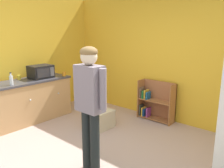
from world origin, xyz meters
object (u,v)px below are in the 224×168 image
Objects in this scene: standing_person at (90,99)px; pet_carrier at (99,119)px; clear_bottle at (11,80)px; yellow_cup at (19,77)px; kitchen_counter at (23,102)px; bookshelf at (155,103)px; orange_cup at (64,74)px; microwave at (41,72)px.

pet_carrier is at bearing 130.16° from standing_person.
clear_bottle reaches higher than yellow_cup.
kitchen_counter is 2.46× the size of bookshelf.
yellow_cup reaches higher than kitchen_counter.
bookshelf is at bearing 51.73° from clear_bottle.
orange_cup is at bearing 175.71° from pet_carrier.
orange_cup is at bearing 63.89° from yellow_cup.
standing_person is 2.58m from yellow_cup.
microwave is at bearing 62.04° from yellow_cup.
pet_carrier is at bearing 15.06° from microwave.
clear_bottle reaches higher than kitchen_counter.
microwave reaches higher than bookshelf.
orange_cup is (-2.13, 1.22, -0.11)m from standing_person.
pet_carrier is (-0.95, 1.13, -0.88)m from standing_person.
pet_carrier is 1.94m from yellow_cup.
pet_carrier is at bearing 30.80° from kitchen_counter.
clear_bottle is (-1.81, -2.30, 0.63)m from bookshelf.
pet_carrier is at bearing -4.29° from orange_cup.
standing_person is at bearing -0.09° from clear_bottle.
pet_carrier is at bearing 42.44° from clear_bottle.
clear_bottle is at bearing -92.42° from orange_cup.
bookshelf is 2.98m from yellow_cup.
bookshelf reaches higher than pet_carrier.
standing_person reaches higher than microwave.
bookshelf is (1.99, 2.01, -0.08)m from kitchen_counter.
bookshelf is at bearing 31.62° from orange_cup.
standing_person is 7.09× the size of clear_bottle.
microwave is 5.05× the size of orange_cup.
clear_bottle is at bearing -43.40° from yellow_cup.
clear_bottle is (0.16, -0.75, -0.04)m from microwave.
standing_person is 3.63× the size of microwave.
standing_person is at bearing -7.90° from yellow_cup.
standing_person reaches higher than bookshelf.
orange_cup is at bearing 87.58° from clear_bottle.
kitchen_counter is 0.54m from yellow_cup.
clear_bottle is 0.51m from yellow_cup.
kitchen_counter reaches higher than pet_carrier.
orange_cup is at bearing 76.23° from kitchen_counter.
pet_carrier is 1.86m from clear_bottle.
yellow_cup is at bearing -116.11° from orange_cup.
pet_carrier is 1.41m from orange_cup.
kitchen_counter is 1.07m from orange_cup.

